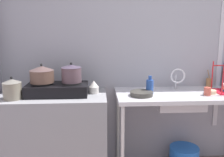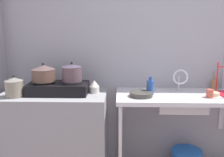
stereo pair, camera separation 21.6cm
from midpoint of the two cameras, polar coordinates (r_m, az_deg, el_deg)
name	(u,v)px [view 2 (the right image)]	position (r m, az deg, el deg)	size (l,w,h in m)	color
wall_back	(187,47)	(2.94, 18.41, 6.74)	(4.76, 0.10, 2.63)	#92919B
counter_concrete	(55,134)	(2.76, -10.37, -12.08)	(1.07, 0.58, 0.87)	gray
counter_sink	(186,101)	(2.69, 18.42, -4.91)	(1.39, 0.58, 0.87)	silver
stove	(58,88)	(2.59, -9.56, -2.13)	(0.59, 0.31, 0.13)	black
pot_on_left_burner	(43,73)	(2.59, -12.76, 1.16)	(0.23, 0.23, 0.19)	brown
pot_on_right_burner	(72,73)	(2.54, -6.52, 1.25)	(0.20, 0.20, 0.20)	#4F3A41
pot_beside_stove	(14,87)	(2.57, -18.75, -1.83)	(0.17, 0.17, 0.21)	slate
percolator	(94,87)	(2.60, -1.58, -1.86)	(0.10, 0.10, 0.13)	beige
sink_basin	(180,102)	(2.67, 17.29, -5.07)	(0.46, 0.33, 0.15)	silver
faucet	(180,78)	(2.75, 17.17, 0.15)	(0.16, 0.09, 0.24)	silver
frying_pan	(141,94)	(2.50, 8.99, -3.51)	(0.22, 0.22, 0.04)	#393732
cup_by_rack	(210,93)	(2.64, 23.19, -3.09)	(0.07, 0.07, 0.08)	#B84B3C
small_bowl_on_drainboard	(214,94)	(2.72, 23.84, -3.20)	(0.11, 0.11, 0.04)	beige
bottle_by_sink	(150,87)	(2.57, 10.92, -1.92)	(0.07, 0.07, 0.18)	#24458E
utensil_jar	(214,84)	(3.00, 23.78, -1.23)	(0.06, 0.06, 0.20)	#9A6840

